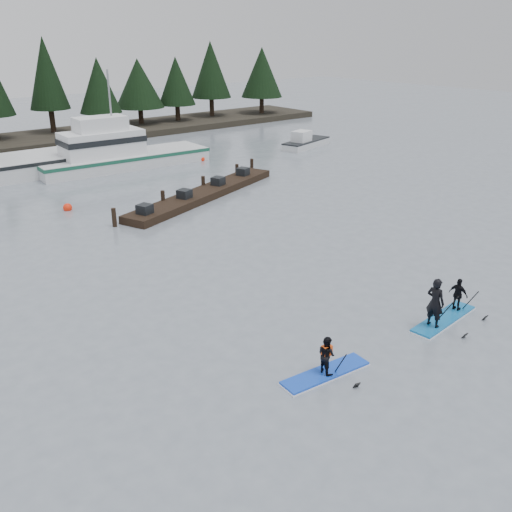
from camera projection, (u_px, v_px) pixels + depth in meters
ground at (369, 337)px, 19.21m from camera, size 160.00×160.00×0.00m
fishing_boat_medium at (119, 160)px, 42.41m from camera, size 12.96×4.32×7.84m
skiff at (306, 144)px, 49.75m from camera, size 5.63×2.95×0.63m
floating_dock at (205, 194)px, 35.07m from camera, size 13.03×6.16×0.44m
buoy_b at (68, 210)px, 32.64m from camera, size 0.51×0.51×0.51m
buoy_c at (202, 161)px, 44.81m from camera, size 0.50×0.50×0.50m
paddleboard_solo at (326, 362)px, 16.96m from camera, size 2.99×1.17×1.79m
paddleboard_duo at (444, 305)px, 19.96m from camera, size 3.30×1.28×2.36m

